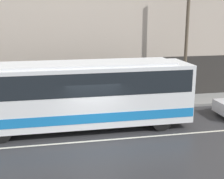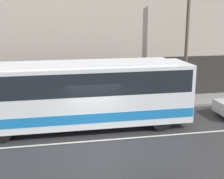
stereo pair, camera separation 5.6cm
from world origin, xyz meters
name	(u,v)px [view 1 (the left image)]	position (x,y,z in m)	size (l,w,h in m)	color
ground_plane	(96,141)	(0.00, 0.00, 0.00)	(60.00, 60.00, 0.00)	#2D2D30
sidewalk	(83,106)	(0.00, 5.20, 0.08)	(60.00, 2.40, 0.15)	gray
lane_stripe	(96,141)	(0.00, 0.00, 0.00)	(54.00, 0.14, 0.01)	beige
transit_bus	(74,92)	(-0.81, 1.77, 1.87)	(11.54, 2.57, 3.32)	white
utility_pole_near	(187,37)	(6.30, 4.73, 4.21)	(0.20, 0.20, 8.12)	brown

